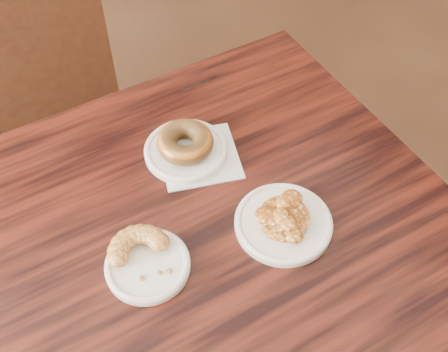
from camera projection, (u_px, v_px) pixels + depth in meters
name	position (u px, v px, depth m)	size (l,w,h in m)	color
floor	(241.00, 331.00, 1.65)	(5.00, 5.00, 0.00)	black
cafe_table	(221.00, 320.00, 1.27)	(0.83, 0.83, 0.75)	black
chair_far	(28.00, 92.00, 1.64)	(0.47, 0.47, 0.90)	black
napkin	(199.00, 156.00, 1.09)	(0.15, 0.15, 0.00)	silver
plate_donut	(186.00, 151.00, 1.08)	(0.16, 0.16, 0.01)	white
plate_cruller	(148.00, 266.00, 0.93)	(0.14, 0.14, 0.01)	white
plate_fritter	(283.00, 223.00, 0.98)	(0.17, 0.17, 0.01)	white
glazed_donut	(185.00, 142.00, 1.06)	(0.11, 0.11, 0.04)	brown
apple_fritter	(284.00, 217.00, 0.97)	(0.12, 0.12, 0.03)	#451C07
cruller_fragment	(146.00, 259.00, 0.91)	(0.12, 0.12, 0.03)	brown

